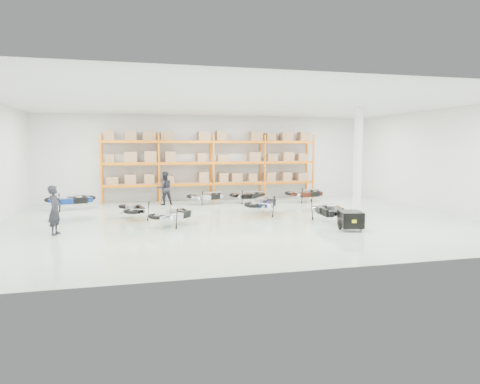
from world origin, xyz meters
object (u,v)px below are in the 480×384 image
object	(u,v)px
moto_silver_left	(174,212)
moto_back_d	(306,191)
moto_touring_right	(330,207)
person_back	(165,188)
moto_black_far_left	(134,206)
trailer	(351,219)
moto_back_a	(71,197)
moto_back_c	(248,193)
person_left	(55,210)
moto_blue_centre	(264,200)
moto_back_b	(207,194)

from	to	relation	value
moto_silver_left	moto_back_d	distance (m)	8.90
moto_touring_right	moto_silver_left	bearing A→B (deg)	-178.39
moto_silver_left	person_back	world-z (taller)	person_back
moto_black_far_left	moto_touring_right	xyz separation A→B (m)	(7.18, -2.40, 0.07)
moto_touring_right	trailer	xyz separation A→B (m)	(-0.00, -1.60, -0.22)
moto_silver_left	person_back	distance (m)	5.85
moto_touring_right	moto_back_a	bearing A→B (deg)	157.74
moto_back_c	trailer	bearing A→B (deg)	-170.07
person_left	person_back	xyz separation A→B (m)	(3.99, 6.43, 0.01)
moto_blue_centre	moto_back_a	size ratio (longest dim) A/B	1.06
moto_back_d	moto_touring_right	bearing A→B (deg)	156.74
moto_silver_left	moto_back_d	size ratio (longest dim) A/B	0.93
moto_blue_centre	trailer	size ratio (longest dim) A/B	1.28
moto_black_far_left	moto_back_c	bearing A→B (deg)	-155.16
moto_blue_centre	moto_touring_right	bearing A→B (deg)	160.45
moto_back_c	person_left	bearing A→B (deg)	125.37
moto_black_far_left	person_back	world-z (taller)	person_back
moto_touring_right	moto_black_far_left	bearing A→B (deg)	169.75
moto_black_far_left	moto_back_c	distance (m)	6.78
person_left	person_back	size ratio (longest dim) A/B	0.98
moto_blue_centre	moto_silver_left	size ratio (longest dim) A/B	1.18
moto_blue_centre	moto_back_d	bearing A→B (deg)	-102.56
moto_back_c	moto_blue_centre	bearing A→B (deg)	173.12
moto_silver_left	moto_back_b	world-z (taller)	moto_silver_left
moto_silver_left	moto_touring_right	size ratio (longest dim) A/B	0.88
moto_black_far_left	moto_back_a	world-z (taller)	moto_back_a
moto_blue_centre	person_back	bearing A→B (deg)	-16.23
moto_back_d	person_left	distance (m)	12.53
moto_silver_left	person_back	size ratio (longest dim) A/B	1.04
trailer	moto_back_a	world-z (taller)	moto_back_a
person_back	moto_back_c	bearing A→B (deg)	164.95
moto_blue_centre	moto_silver_left	world-z (taller)	moto_blue_centre
moto_blue_centre	moto_back_b	distance (m)	4.20
moto_silver_left	moto_back_a	size ratio (longest dim) A/B	0.90
moto_back_b	moto_black_far_left	bearing A→B (deg)	120.43
moto_back_c	person_left	world-z (taller)	person_left
moto_silver_left	person_left	distance (m)	3.93
moto_back_a	person_left	distance (m)	5.78
moto_silver_left	trailer	distance (m)	6.22
moto_back_b	moto_back_d	world-z (taller)	moto_back_d
moto_touring_right	trailer	world-z (taller)	moto_touring_right
moto_silver_left	moto_touring_right	bearing A→B (deg)	-144.39
moto_back_b	moto_back_d	distance (m)	5.14
moto_touring_right	trailer	distance (m)	1.61
moto_silver_left	moto_black_far_left	distance (m)	2.22
trailer	moto_back_a	xyz separation A→B (m)	(-9.92, 7.45, 0.20)
moto_back_d	moto_back_a	bearing A→B (deg)	80.78
moto_blue_centre	person_back	distance (m)	5.64
moto_black_far_left	trailer	distance (m)	8.22
person_back	moto_blue_centre	bearing A→B (deg)	122.61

